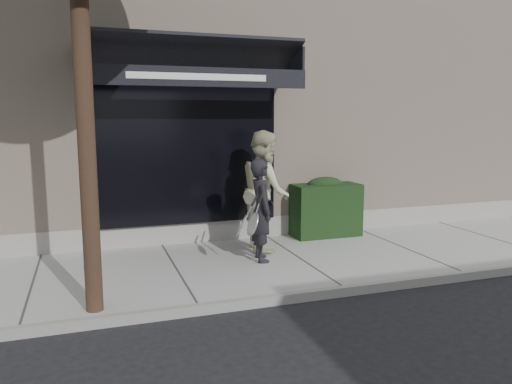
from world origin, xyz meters
name	(u,v)px	position (x,y,z in m)	size (l,w,h in m)	color
ground	(298,264)	(0.00, 0.00, 0.00)	(80.00, 80.00, 0.00)	black
sidewalk	(298,260)	(0.00, 0.00, 0.06)	(20.00, 3.00, 0.12)	#A2A39E
curb	(344,291)	(0.00, -1.55, 0.07)	(20.00, 0.10, 0.14)	gray
building_facade	(219,103)	(-0.01, 4.96, 2.74)	(14.30, 8.04, 5.64)	beige
hedge	(325,208)	(1.10, 1.25, 0.66)	(1.30, 0.70, 1.14)	black
pedestrian_front	(261,210)	(-0.64, 0.02, 0.93)	(0.77, 0.83, 1.63)	black
pedestrian_back	(265,190)	(-0.33, 0.69, 1.15)	(0.94, 1.12, 2.05)	beige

